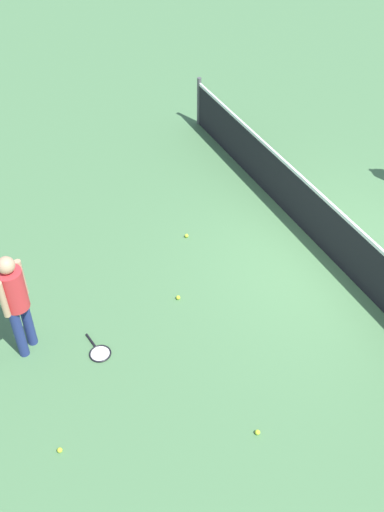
{
  "coord_description": "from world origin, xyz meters",
  "views": [
    {
      "loc": [
        5.61,
        -5.25,
        6.57
      ],
      "look_at": [
        -0.15,
        -2.49,
        0.9
      ],
      "focal_mm": 41.77,
      "sensor_mm": 36.0,
      "label": 1
    }
  ],
  "objects_px": {
    "player_near_side": "(15,298)",
    "tennis_ball_near_player": "(258,432)",
    "tennis_ball_by_net": "(187,236)",
    "tennis_ball_baseline": "(178,298)",
    "tennis_racket_near_player": "(99,352)",
    "tennis_ball_midcourt": "(60,450)"
  },
  "relations": [
    {
      "from": "tennis_racket_near_player",
      "to": "tennis_ball_baseline",
      "type": "height_order",
      "value": "tennis_ball_baseline"
    },
    {
      "from": "tennis_racket_near_player",
      "to": "tennis_ball_near_player",
      "type": "bearing_deg",
      "value": 33.23
    },
    {
      "from": "tennis_racket_near_player",
      "to": "tennis_ball_midcourt",
      "type": "distance_m",
      "value": 1.56
    },
    {
      "from": "tennis_ball_midcourt",
      "to": "tennis_ball_baseline",
      "type": "bearing_deg",
      "value": 126.13
    },
    {
      "from": "tennis_ball_near_player",
      "to": "tennis_ball_midcourt",
      "type": "distance_m",
      "value": 2.43
    },
    {
      "from": "player_near_side",
      "to": "tennis_ball_near_player",
      "type": "relative_size",
      "value": 25.76
    },
    {
      "from": "tennis_ball_near_player",
      "to": "tennis_ball_by_net",
      "type": "xyz_separation_m",
      "value": [
        -3.84,
        0.83,
        0.0
      ]
    },
    {
      "from": "tennis_ball_baseline",
      "to": "tennis_racket_near_player",
      "type": "bearing_deg",
      "value": -71.56
    },
    {
      "from": "tennis_ball_by_net",
      "to": "tennis_ball_baseline",
      "type": "height_order",
      "value": "same"
    },
    {
      "from": "player_near_side",
      "to": "tennis_ball_baseline",
      "type": "relative_size",
      "value": 25.76
    },
    {
      "from": "tennis_ball_midcourt",
      "to": "tennis_ball_baseline",
      "type": "distance_m",
      "value": 2.93
    },
    {
      "from": "tennis_ball_midcourt",
      "to": "tennis_ball_by_net",
      "type": "bearing_deg",
      "value": 134.08
    },
    {
      "from": "tennis_ball_by_net",
      "to": "tennis_ball_baseline",
      "type": "relative_size",
      "value": 1.0
    },
    {
      "from": "tennis_racket_near_player",
      "to": "tennis_ball_near_player",
      "type": "xyz_separation_m",
      "value": [
        2.07,
        1.36,
        0.02
      ]
    },
    {
      "from": "player_near_side",
      "to": "tennis_ball_near_player",
      "type": "xyz_separation_m",
      "value": [
        2.59,
        2.22,
        -0.98
      ]
    },
    {
      "from": "player_near_side",
      "to": "tennis_ball_by_net",
      "type": "bearing_deg",
      "value": 112.23
    },
    {
      "from": "tennis_ball_by_net",
      "to": "tennis_ball_baseline",
      "type": "bearing_deg",
      "value": -30.16
    },
    {
      "from": "player_near_side",
      "to": "tennis_racket_near_player",
      "type": "relative_size",
      "value": 2.83
    },
    {
      "from": "tennis_ball_baseline",
      "to": "tennis_ball_by_net",
      "type": "bearing_deg",
      "value": 149.84
    },
    {
      "from": "player_near_side",
      "to": "tennis_ball_by_net",
      "type": "distance_m",
      "value": 3.44
    },
    {
      "from": "tennis_ball_near_player",
      "to": "tennis_ball_baseline",
      "type": "height_order",
      "value": "same"
    },
    {
      "from": "tennis_ball_near_player",
      "to": "tennis_ball_midcourt",
      "type": "xyz_separation_m",
      "value": [
        -0.82,
        -2.28,
        0.0
      ]
    }
  ]
}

